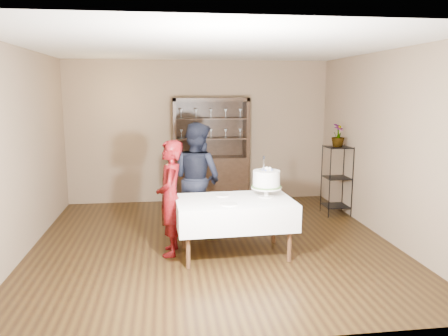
{
  "coord_description": "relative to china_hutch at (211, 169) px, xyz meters",
  "views": [
    {
      "loc": [
        -0.63,
        -5.87,
        2.14
      ],
      "look_at": [
        0.16,
        0.1,
        1.06
      ],
      "focal_mm": 35.0,
      "sensor_mm": 36.0,
      "label": 1
    }
  ],
  "objects": [
    {
      "name": "china_hutch",
      "position": [
        0.0,
        0.0,
        0.0
      ],
      "size": [
        1.4,
        0.48,
        2.0
      ],
      "color": "black",
      "rests_on": "floor"
    },
    {
      "name": "potted_plant",
      "position": [
        2.07,
        -1.05,
        0.72
      ],
      "size": [
        0.31,
        0.31,
        0.39
      ],
      "primitive_type": "imported",
      "rotation": [
        0.0,
        0.0,
        0.74
      ],
      "color": "#4A7437",
      "rests_on": "plant_etagere"
    },
    {
      "name": "cake",
      "position": [
        0.47,
        -2.62,
        0.3
      ],
      "size": [
        0.4,
        0.4,
        0.55
      ],
      "rotation": [
        0.0,
        0.0,
        -0.09
      ],
      "color": "white",
      "rests_on": "cake_table"
    },
    {
      "name": "plate_near",
      "position": [
        -0.09,
        -2.97,
        0.09
      ],
      "size": [
        0.22,
        0.22,
        0.01
      ],
      "primitive_type": "cylinder",
      "rotation": [
        0.0,
        0.0,
        -0.03
      ],
      "color": "white",
      "rests_on": "cake_table"
    },
    {
      "name": "back_wall",
      "position": [
        -0.2,
        0.25,
        0.69
      ],
      "size": [
        5.0,
        0.02,
        2.7
      ],
      "primitive_type": "cube",
      "color": "#73614A",
      "rests_on": "floor"
    },
    {
      "name": "plate_far",
      "position": [
        -0.11,
        -2.51,
        0.09
      ],
      "size": [
        0.18,
        0.18,
        0.01
      ],
      "primitive_type": "cylinder",
      "rotation": [
        0.0,
        0.0,
        -0.06
      ],
      "color": "white",
      "rests_on": "cake_table"
    },
    {
      "name": "wall_left",
      "position": [
        -2.7,
        -2.25,
        0.69
      ],
      "size": [
        0.02,
        5.0,
        2.7
      ],
      "primitive_type": "cube",
      "color": "#73614A",
      "rests_on": "floor"
    },
    {
      "name": "wall_right",
      "position": [
        2.3,
        -2.25,
        0.69
      ],
      "size": [
        0.02,
        5.0,
        2.7
      ],
      "primitive_type": "cube",
      "color": "#73614A",
      "rests_on": "floor"
    },
    {
      "name": "floor",
      "position": [
        -0.2,
        -2.25,
        -0.66
      ],
      "size": [
        5.0,
        5.0,
        0.0
      ],
      "primitive_type": "plane",
      "color": "black",
      "rests_on": "ground"
    },
    {
      "name": "plant_etagere",
      "position": [
        2.08,
        -1.05,
        -0.01
      ],
      "size": [
        0.42,
        0.42,
        1.2
      ],
      "color": "black",
      "rests_on": "floor"
    },
    {
      "name": "cake_table",
      "position": [
        0.03,
        -2.72,
        -0.09
      ],
      "size": [
        1.54,
        0.98,
        0.75
      ],
      "rotation": [
        0.0,
        0.0,
        0.04
      ],
      "color": "silver",
      "rests_on": "floor"
    },
    {
      "name": "man",
      "position": [
        -0.39,
        -1.72,
        0.17
      ],
      "size": [
        1.02,
        1.03,
        1.68
      ],
      "primitive_type": "imported",
      "rotation": [
        0.0,
        0.0,
        2.35
      ],
      "color": "black",
      "rests_on": "floor"
    },
    {
      "name": "woman",
      "position": [
        -0.8,
        -2.56,
        0.09
      ],
      "size": [
        0.4,
        0.57,
        1.51
      ],
      "primitive_type": "imported",
      "rotation": [
        0.0,
        0.0,
        -1.64
      ],
      "color": "#3C0605",
      "rests_on": "floor"
    },
    {
      "name": "ceiling",
      "position": [
        -0.2,
        -2.25,
        2.04
      ],
      "size": [
        5.0,
        5.0,
        0.0
      ],
      "primitive_type": "plane",
      "rotation": [
        3.14,
        0.0,
        0.0
      ],
      "color": "white",
      "rests_on": "back_wall"
    }
  ]
}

